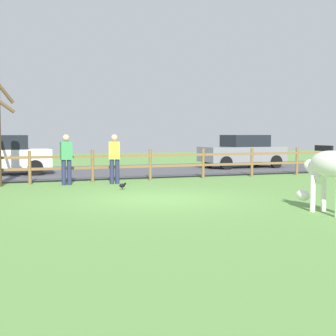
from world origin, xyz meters
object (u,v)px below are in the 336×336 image
object	(u,v)px
zebra	(328,169)
visitor_right_of_tree	(114,157)
crow_on_grass	(123,185)
parked_car_grey	(243,151)
visitor_left_of_tree	(66,157)

from	to	relation	value
zebra	visitor_right_of_tree	size ratio (longest dim) A/B	1.18
zebra	crow_on_grass	bearing A→B (deg)	115.33
visitor_right_of_tree	zebra	bearing A→B (deg)	-71.27
zebra	parked_car_grey	size ratio (longest dim) A/B	0.48
visitor_left_of_tree	crow_on_grass	bearing A→B (deg)	-55.03
zebra	crow_on_grass	xyz separation A→B (m)	(-2.76, 5.83, -0.80)
zebra	crow_on_grass	world-z (taller)	zebra
visitor_left_of_tree	visitor_right_of_tree	world-z (taller)	same
parked_car_grey	visitor_right_of_tree	distance (m)	9.06
visitor_left_of_tree	parked_car_grey	bearing A→B (deg)	27.08
parked_car_grey	visitor_right_of_tree	world-z (taller)	visitor_right_of_tree
crow_on_grass	parked_car_grey	bearing A→B (deg)	40.13
zebra	parked_car_grey	world-z (taller)	parked_car_grey
crow_on_grass	visitor_left_of_tree	world-z (taller)	visitor_left_of_tree
zebra	visitor_right_of_tree	distance (m)	7.95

